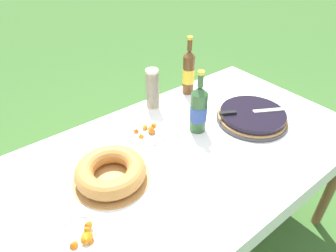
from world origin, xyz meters
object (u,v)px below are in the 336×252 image
cup_stack (153,90)px  cider_bottle_amber (189,72)px  snack_plate_left (83,239)px  cider_bottle_green (199,109)px  snack_plate_near (147,132)px  serving_knife (248,112)px  bundt_cake (111,172)px  berry_tart (252,117)px

cup_stack → cider_bottle_amber: 0.28m
cider_bottle_amber → snack_plate_left: cider_bottle_amber is taller
cider_bottle_green → snack_plate_near: bearing=150.9°
cider_bottle_green → cider_bottle_amber: size_ratio=0.93×
serving_knife → bundt_cake: (-0.78, 0.07, -0.02)m
snack_plate_near → snack_plate_left: (-0.52, -0.36, 0.00)m
cider_bottle_green → snack_plate_near: 0.28m
cider_bottle_amber → snack_plate_near: cider_bottle_amber is taller
cup_stack → cider_bottle_amber: (0.28, 0.01, 0.02)m
bundt_cake → snack_plate_near: size_ratio=1.60×
serving_knife → snack_plate_near: (-0.49, 0.24, -0.05)m
cider_bottle_green → snack_plate_left: bearing=-162.8°
cup_stack → bundt_cake: bearing=-143.4°
cider_bottle_amber → snack_plate_left: 1.12m
berry_tart → bundt_cake: bearing=173.8°
serving_knife → cider_bottle_green: (-0.26, 0.11, 0.06)m
berry_tart → cup_stack: 0.56m
cup_stack → cider_bottle_green: size_ratio=0.73×
cup_stack → snack_plate_near: bearing=-132.5°
serving_knife → cider_bottle_amber: size_ratio=0.95×
berry_tart → serving_knife: 0.05m
bundt_cake → cider_bottle_green: (0.53, 0.04, 0.08)m
bundt_cake → berry_tart: bearing=-6.2°
bundt_cake → cider_bottle_amber: size_ratio=0.92×
bundt_cake → snack_plate_near: bearing=28.6°
serving_knife → cider_bottle_amber: cider_bottle_amber is taller
berry_tart → cup_stack: bearing=128.1°
cider_bottle_amber → berry_tart: bearing=-81.7°
cup_stack → snack_plate_near: 0.27m
berry_tart → cider_bottle_amber: bearing=98.3°
serving_knife → cider_bottle_green: size_ratio=1.02×
snack_plate_left → cup_stack: bearing=38.1°
serving_knife → cup_stack: size_ratio=1.40×
bundt_cake → cider_bottle_amber: bearing=25.8°
berry_tart → bundt_cake: bundt_cake is taller
berry_tart → serving_knife: (-0.03, 0.01, 0.04)m
berry_tart → cup_stack: cup_stack is taller
cider_bottle_amber → snack_plate_left: size_ratio=1.78×
serving_knife → snack_plate_near: 0.54m
serving_knife → snack_plate_near: serving_knife is taller
berry_tart → cider_bottle_amber: 0.47m
cider_bottle_amber → serving_knife: bearing=-84.7°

